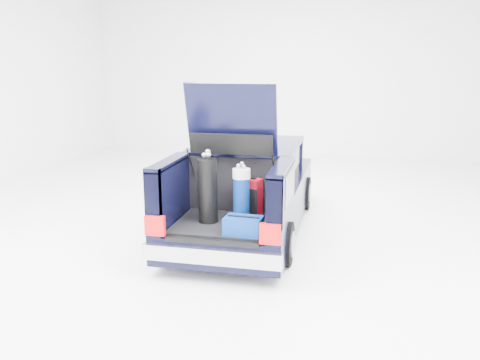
% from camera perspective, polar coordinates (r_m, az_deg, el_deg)
% --- Properties ---
extents(ground, '(14.00, 14.00, 0.00)m').
position_cam_1_polar(ground, '(8.53, 0.73, -5.61)').
color(ground, white).
rests_on(ground, ground).
extents(car, '(1.87, 4.65, 2.47)m').
position_cam_1_polar(car, '(8.44, 0.89, -1.05)').
color(car, black).
rests_on(car, ground).
extents(red_suitcase, '(0.39, 0.31, 0.57)m').
position_cam_1_polar(red_suitcase, '(7.21, 0.98, -1.95)').
color(red_suitcase, maroon).
rests_on(red_suitcase, car).
extents(black_golf_bag, '(0.36, 0.37, 0.98)m').
position_cam_1_polar(black_golf_bag, '(6.89, -3.67, -1.14)').
color(black_golf_bag, black).
rests_on(black_golf_bag, car).
extents(blue_golf_bag, '(0.30, 0.30, 0.82)m').
position_cam_1_polar(blue_golf_bag, '(6.99, 0.16, -1.56)').
color(blue_golf_bag, black).
rests_on(blue_golf_bag, car).
extents(blue_duffel, '(0.49, 0.33, 0.25)m').
position_cam_1_polar(blue_duffel, '(6.47, 0.38, -5.15)').
color(blue_duffel, navy).
rests_on(blue_duffel, car).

